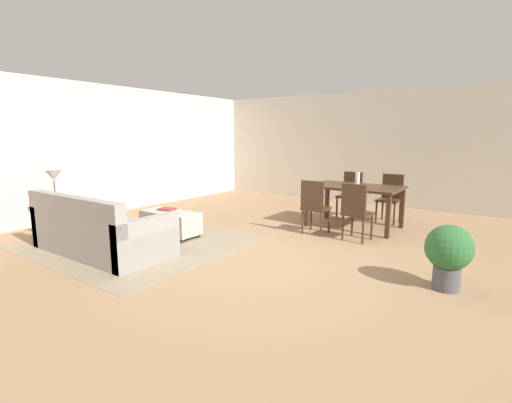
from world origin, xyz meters
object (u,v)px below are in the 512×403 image
book_on_ottoman (167,209)px  side_table (57,209)px  potted_plant (449,252)px  dining_chair_near_right (356,209)px  table_lamp (54,177)px  dining_chair_far_right (391,195)px  dining_table (355,191)px  ottoman_table (170,222)px  dining_chair_far_left (351,192)px  couch (100,233)px  dining_chair_near_left (314,204)px  vase_centerpiece (357,179)px

book_on_ottoman → side_table: bearing=-140.2°
book_on_ottoman → potted_plant: (4.26, 0.16, -0.01)m
side_table → dining_chair_near_right: 4.86m
table_lamp → potted_plant: table_lamp is taller
table_lamp → dining_chair_far_right: size_ratio=0.57×
dining_table → ottoman_table: bearing=-133.5°
dining_table → dining_chair_far_left: bearing=115.6°
couch → dining_chair_far_left: size_ratio=2.30×
dining_table → book_on_ottoman: dining_table is taller
dining_chair_far_right → ottoman_table: bearing=-129.8°
dining_chair_near_left → dining_chair_near_right: 0.72m
couch → dining_chair_far_left: 4.84m
table_lamp → vase_centerpiece: (3.78, 3.52, -0.11)m
table_lamp → dining_chair_near_right: (4.12, 2.57, -0.47)m
side_table → table_lamp: (0.00, 0.00, 0.53)m
ottoman_table → dining_chair_near_right: 3.02m
dining_chair_far_right → table_lamp: bearing=-134.1°
book_on_ottoman → dining_chair_near_left: bearing=35.3°
vase_centerpiece → dining_table: bearing=-114.6°
ottoman_table → side_table: size_ratio=1.76×
table_lamp → dining_chair_near_left: size_ratio=0.57×
table_lamp → book_on_ottoman: size_ratio=2.02×
table_lamp → vase_centerpiece: bearing=42.9°
couch → ottoman_table: 1.20m
couch → table_lamp: bearing=175.9°
dining_table → dining_chair_far_left: dining_chair_far_left is taller
couch → book_on_ottoman: bearing=89.3°
dining_chair_far_left → dining_table: bearing=-64.4°
dining_chair_near_left → potted_plant: size_ratio=1.29×
dining_chair_near_right → dining_chair_far_right: bearing=88.5°
table_lamp → dining_table: table_lamp is taller
couch → potted_plant: 4.50m
dining_table → couch: bearing=-124.0°
book_on_ottoman → potted_plant: size_ratio=0.36×
dining_chair_near_right → book_on_ottoman: size_ratio=3.54×
ottoman_table → vase_centerpiece: (2.28, 2.42, 0.64)m
vase_centerpiece → book_on_ottoman: 3.41m
potted_plant → dining_chair_far_right: bearing=116.1°
side_table → dining_chair_near_left: (3.40, 2.58, 0.06)m
couch → dining_chair_far_right: 5.22m
side_table → dining_chair_near_right: bearing=31.9°
couch → book_on_ottoman: couch is taller
couch → dining_chair_far_right: size_ratio=2.30×
table_lamp → dining_chair_near_left: 4.29m
couch → dining_chair_near_left: (2.04, 2.68, 0.24)m
book_on_ottoman → vase_centerpiece: bearing=44.6°
dining_table → vase_centerpiece: bearing=65.4°
ottoman_table → vase_centerpiece: 3.38m
side_table → dining_chair_near_left: 4.27m
dining_chair_near_left → potted_plant: 2.57m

